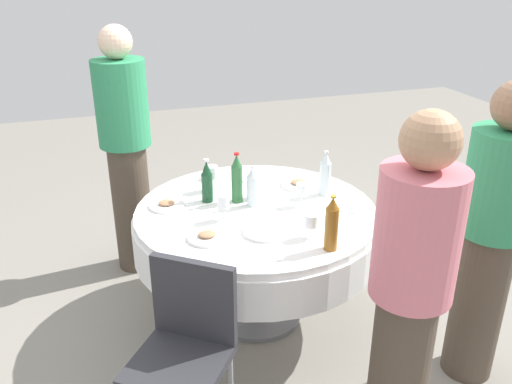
{
  "coord_description": "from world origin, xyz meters",
  "views": [
    {
      "loc": [
        -0.87,
        -2.66,
        2.09
      ],
      "look_at": [
        0.0,
        0.0,
        0.85
      ],
      "focal_mm": 37.94,
      "sensor_mm": 36.0,
      "label": 1
    }
  ],
  "objects_px": {
    "bottle_clear_inner": "(325,175)",
    "person_inner": "(126,149)",
    "wine_glass_mid": "(212,173)",
    "wine_glass_front": "(302,191)",
    "bottle_amber_left": "(332,224)",
    "wine_glass_near": "(311,222)",
    "wine_glass_south": "(223,203)",
    "dining_table": "(256,231)",
    "plate_front": "(207,237)",
    "plate_outer": "(264,232)",
    "bottle_dark_green_west": "(207,182)",
    "person_east": "(410,288)",
    "bottle_clear_near": "(252,187)",
    "chair_south": "(186,341)",
    "bottle_green_east": "(237,179)",
    "plate_right": "(299,184)",
    "wine_glass_left": "(257,183)",
    "person_west": "(492,234)",
    "plate_far": "(167,205)"
  },
  "relations": [
    {
      "from": "bottle_green_east",
      "to": "plate_outer",
      "type": "distance_m",
      "value": 0.45
    },
    {
      "from": "wine_glass_mid",
      "to": "person_west",
      "type": "xyz_separation_m",
      "value": [
        1.12,
        -1.15,
        -0.02
      ]
    },
    {
      "from": "bottle_amber_left",
      "to": "wine_glass_near",
      "type": "relative_size",
      "value": 2.22
    },
    {
      "from": "bottle_clear_near",
      "to": "wine_glass_mid",
      "type": "relative_size",
      "value": 1.54
    },
    {
      "from": "wine_glass_near",
      "to": "chair_south",
      "type": "distance_m",
      "value": 0.86
    },
    {
      "from": "bottle_amber_left",
      "to": "wine_glass_south",
      "type": "distance_m",
      "value": 0.64
    },
    {
      "from": "bottle_clear_inner",
      "to": "wine_glass_front",
      "type": "distance_m",
      "value": 0.22
    },
    {
      "from": "dining_table",
      "to": "bottle_amber_left",
      "type": "distance_m",
      "value": 0.66
    },
    {
      "from": "bottle_clear_near",
      "to": "wine_glass_south",
      "type": "bearing_deg",
      "value": -148.32
    },
    {
      "from": "wine_glass_left",
      "to": "wine_glass_front",
      "type": "bearing_deg",
      "value": -41.94
    },
    {
      "from": "bottle_green_east",
      "to": "wine_glass_left",
      "type": "height_order",
      "value": "bottle_green_east"
    },
    {
      "from": "wine_glass_south",
      "to": "chair_south",
      "type": "distance_m",
      "value": 0.82
    },
    {
      "from": "bottle_clear_near",
      "to": "wine_glass_near",
      "type": "height_order",
      "value": "bottle_clear_near"
    },
    {
      "from": "wine_glass_near",
      "to": "person_west",
      "type": "relative_size",
      "value": 0.08
    },
    {
      "from": "bottle_clear_near",
      "to": "person_inner",
      "type": "relative_size",
      "value": 0.15
    },
    {
      "from": "wine_glass_left",
      "to": "chair_south",
      "type": "distance_m",
      "value": 1.14
    },
    {
      "from": "bottle_clear_inner",
      "to": "person_inner",
      "type": "relative_size",
      "value": 0.17
    },
    {
      "from": "wine_glass_front",
      "to": "chair_south",
      "type": "relative_size",
      "value": 0.16
    },
    {
      "from": "wine_glass_front",
      "to": "person_inner",
      "type": "height_order",
      "value": "person_inner"
    },
    {
      "from": "plate_far",
      "to": "plate_right",
      "type": "height_order",
      "value": "same"
    },
    {
      "from": "wine_glass_mid",
      "to": "wine_glass_front",
      "type": "relative_size",
      "value": 1.16
    },
    {
      "from": "wine_glass_near",
      "to": "plate_front",
      "type": "height_order",
      "value": "wine_glass_near"
    },
    {
      "from": "bottle_green_east",
      "to": "wine_glass_mid",
      "type": "xyz_separation_m",
      "value": [
        -0.1,
        0.2,
        -0.02
      ]
    },
    {
      "from": "wine_glass_south",
      "to": "person_east",
      "type": "bearing_deg",
      "value": -62.65
    },
    {
      "from": "bottle_amber_left",
      "to": "chair_south",
      "type": "relative_size",
      "value": 0.34
    },
    {
      "from": "person_east",
      "to": "bottle_dark_green_west",
      "type": "bearing_deg",
      "value": -82.59
    },
    {
      "from": "bottle_green_east",
      "to": "person_west",
      "type": "height_order",
      "value": "person_west"
    },
    {
      "from": "bottle_clear_inner",
      "to": "bottle_dark_green_west",
      "type": "distance_m",
      "value": 0.71
    },
    {
      "from": "bottle_amber_left",
      "to": "wine_glass_mid",
      "type": "relative_size",
      "value": 1.83
    },
    {
      "from": "dining_table",
      "to": "bottle_amber_left",
      "type": "bearing_deg",
      "value": -69.51
    },
    {
      "from": "wine_glass_south",
      "to": "plate_far",
      "type": "height_order",
      "value": "wine_glass_south"
    },
    {
      "from": "bottle_clear_inner",
      "to": "person_inner",
      "type": "xyz_separation_m",
      "value": [
        -1.09,
        0.78,
        0.02
      ]
    },
    {
      "from": "person_east",
      "to": "bottle_amber_left",
      "type": "bearing_deg",
      "value": -95.0
    },
    {
      "from": "bottle_clear_near",
      "to": "chair_south",
      "type": "xyz_separation_m",
      "value": [
        -0.56,
        -0.8,
        -0.34
      ]
    },
    {
      "from": "plate_right",
      "to": "wine_glass_near",
      "type": "bearing_deg",
      "value": -107.06
    },
    {
      "from": "bottle_green_east",
      "to": "wine_glass_south",
      "type": "relative_size",
      "value": 2.05
    },
    {
      "from": "person_east",
      "to": "bottle_green_east",
      "type": "bearing_deg",
      "value": -88.44
    },
    {
      "from": "person_west",
      "to": "chair_south",
      "type": "height_order",
      "value": "person_west"
    },
    {
      "from": "plate_front",
      "to": "plate_outer",
      "type": "distance_m",
      "value": 0.3
    },
    {
      "from": "dining_table",
      "to": "wine_glass_front",
      "type": "bearing_deg",
      "value": -9.07
    },
    {
      "from": "plate_outer",
      "to": "wine_glass_near",
      "type": "bearing_deg",
      "value": -29.85
    },
    {
      "from": "wine_glass_left",
      "to": "chair_south",
      "type": "bearing_deg",
      "value": -125.15
    },
    {
      "from": "bottle_amber_left",
      "to": "person_east",
      "type": "xyz_separation_m",
      "value": [
        0.1,
        -0.53,
        -0.05
      ]
    },
    {
      "from": "wine_glass_front",
      "to": "person_inner",
      "type": "xyz_separation_m",
      "value": [
        -0.9,
        0.89,
        0.06
      ]
    },
    {
      "from": "wine_glass_left",
      "to": "bottle_clear_inner",
      "type": "bearing_deg",
      "value": -11.52
    },
    {
      "from": "wine_glass_mid",
      "to": "plate_right",
      "type": "xyz_separation_m",
      "value": [
        0.54,
        -0.1,
        -0.11
      ]
    },
    {
      "from": "wine_glass_front",
      "to": "bottle_dark_green_west",
      "type": "bearing_deg",
      "value": 155.46
    },
    {
      "from": "bottle_dark_green_west",
      "to": "person_inner",
      "type": "height_order",
      "value": "person_inner"
    },
    {
      "from": "bottle_clear_near",
      "to": "wine_glass_mid",
      "type": "bearing_deg",
      "value": 120.45
    },
    {
      "from": "bottle_clear_inner",
      "to": "wine_glass_south",
      "type": "bearing_deg",
      "value": -168.16
    }
  ]
}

